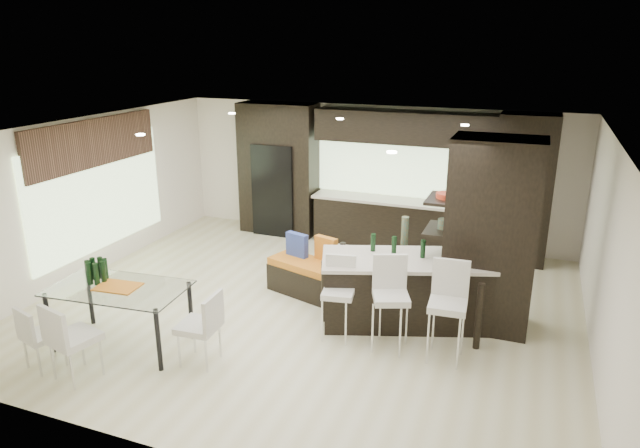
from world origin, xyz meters
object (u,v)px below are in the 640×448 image
at_px(bench, 312,279).
at_px(chair_end, 199,331).
at_px(floor_vase, 404,258).
at_px(kitchen_island, 405,290).
at_px(chair_far, 43,339).
at_px(chair_near, 75,343).
at_px(stool_mid, 390,314).
at_px(dining_table, 121,317).
at_px(stool_right, 446,322).
at_px(stool_left, 338,307).

xyz_separation_m(bench, chair_end, (-0.57, -2.36, 0.16)).
bearing_deg(floor_vase, kitchen_island, -75.11).
distance_m(bench, chair_far, 3.91).
relative_size(floor_vase, chair_near, 1.45).
xyz_separation_m(stool_mid, chair_far, (-3.89, -1.97, -0.12)).
relative_size(stool_mid, chair_end, 1.16).
bearing_deg(chair_end, floor_vase, -38.46).
distance_m(bench, chair_end, 2.44).
distance_m(stool_mid, dining_table, 3.55).
distance_m(kitchen_island, floor_vase, 0.82).
bearing_deg(chair_far, stool_mid, 43.30).
bearing_deg(bench, chair_end, -86.52).
relative_size(stool_mid, bench, 0.70).
relative_size(bench, chair_near, 1.56).
distance_m(kitchen_island, chair_near, 4.39).
bearing_deg(stool_mid, kitchen_island, 68.55).
relative_size(stool_mid, floor_vase, 0.76).
height_order(stool_mid, bench, stool_mid).
bearing_deg(chair_end, chair_near, 120.86).
distance_m(stool_mid, floor_vase, 1.63).
distance_m(dining_table, chair_end, 1.19).
relative_size(floor_vase, dining_table, 0.76).
bearing_deg(stool_right, dining_table, -167.53).
height_order(floor_vase, chair_far, floor_vase).
bearing_deg(stool_mid, chair_near, -170.41).
bearing_deg(kitchen_island, stool_left, -150.74).
height_order(dining_table, chair_end, chair_end).
bearing_deg(kitchen_island, chair_near, -158.64).
relative_size(stool_right, chair_end, 1.19).
bearing_deg(stool_right, chair_near, -157.50).
relative_size(stool_right, chair_far, 1.35).
height_order(stool_mid, chair_far, stool_mid).
bearing_deg(chair_near, chair_end, 48.44).
bearing_deg(stool_right, stool_mid, 175.76).
distance_m(bench, chair_near, 3.65).
bearing_deg(dining_table, chair_far, -130.27).
height_order(stool_left, chair_end, stool_left).
bearing_deg(floor_vase, stool_mid, -82.69).
xyz_separation_m(dining_table, chair_end, (1.19, 0.00, 0.02)).
relative_size(stool_mid, chair_far, 1.31).
xyz_separation_m(chair_near, chair_far, (-0.55, 0.04, -0.07)).
bearing_deg(chair_far, floor_vase, 60.63).
height_order(stool_right, chair_near, stool_right).
bearing_deg(chair_end, kitchen_island, -50.45).
height_order(bench, dining_table, dining_table).
xyz_separation_m(stool_mid, chair_end, (-2.15, -1.19, -0.07)).
height_order(floor_vase, chair_end, floor_vase).
bearing_deg(bench, stool_left, -36.51).
bearing_deg(chair_far, chair_near, 12.20).
relative_size(kitchen_island, chair_end, 2.68).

